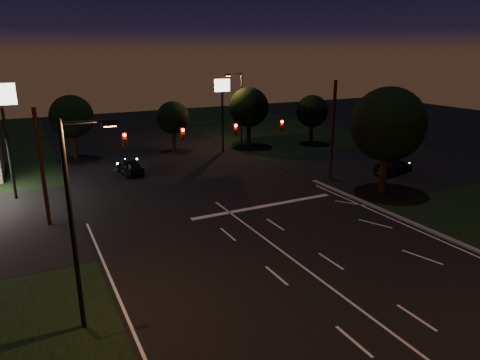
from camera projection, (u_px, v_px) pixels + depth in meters
ground at (328, 285)px, 21.68m from camera, size 140.00×140.00×0.00m
cross_street_right at (385, 167)px, 44.02m from camera, size 20.00×16.00×0.02m
center_line at (425, 357)px, 16.56m from camera, size 0.14×40.00×0.01m
stop_bar at (265, 206)px, 32.80m from camera, size 12.00×0.50×0.01m
utility_pole_right at (330, 179)px, 39.69m from camera, size 0.30×0.30×9.00m
utility_pole_left at (50, 225)px, 29.27m from camera, size 0.28×0.28×8.00m
signal_span at (210, 131)px, 32.87m from camera, size 24.00×0.40×1.56m
pole_sign_left_near at (3, 112)px, 32.36m from camera, size 2.20×0.30×9.10m
pole_sign_right at (222, 98)px, 48.96m from camera, size 1.80×0.30×8.40m
street_light_left at (77, 212)px, 17.00m from camera, size 2.20×0.35×9.00m
street_light_right_far at (240, 104)px, 52.36m from camera, size 2.20×0.35×9.00m
tree_right_near at (387, 125)px, 34.60m from camera, size 6.00×6.00×8.76m
tree_far_b at (72, 117)px, 46.01m from camera, size 4.60×4.60×6.98m
tree_far_c at (173, 118)px, 50.12m from camera, size 3.80×3.80×5.86m
tree_far_d at (248, 108)px, 52.08m from camera, size 4.80×4.80×7.30m
tree_far_e at (312, 111)px, 54.03m from camera, size 4.00×4.00×6.18m
car_oncoming_a at (130, 167)px, 41.14m from camera, size 2.07×4.29×1.41m
car_oncoming_b at (130, 165)px, 42.29m from camera, size 2.38×3.99×1.24m
car_cross at (393, 166)px, 41.61m from camera, size 5.31×3.25×1.44m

